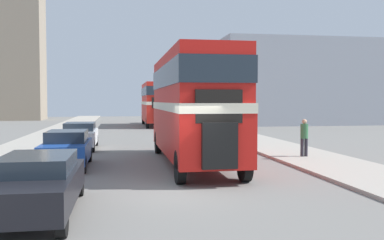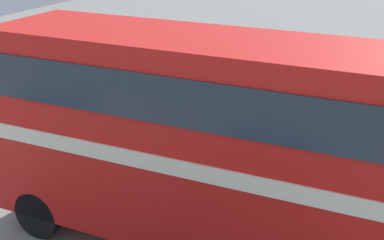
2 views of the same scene
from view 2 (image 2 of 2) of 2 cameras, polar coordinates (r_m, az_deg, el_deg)
double_decker_bus at (r=10.03m, az=4.26°, el=-1.74°), size 2.44×10.04×4.48m
pedestrian_walking at (r=15.51m, az=8.62°, el=0.31°), size 0.34×0.34×1.70m
bicycle_on_pavement at (r=19.58m, az=-15.67°, el=2.37°), size 0.05×1.76×0.78m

